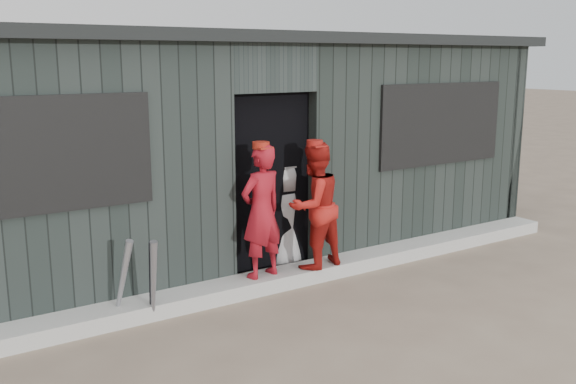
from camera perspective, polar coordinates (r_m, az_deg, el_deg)
ground at (r=5.56m, az=10.55°, el=-13.40°), size 80.00×80.00×0.00m
curb at (r=6.85m, az=-0.09°, el=-7.57°), size 8.00×0.36×0.15m
bat_left at (r=5.93m, az=-14.50°, el=-7.66°), size 0.16×0.35×0.82m
bat_mid at (r=5.87m, az=-11.88°, el=-7.82°), size 0.11×0.25×0.80m
bat_right at (r=5.93m, az=-12.01°, el=-7.78°), size 0.10×0.26×0.77m
player_red_left at (r=6.47m, az=-2.37°, el=-1.74°), size 0.55×0.41×1.37m
player_red_right at (r=6.77m, az=2.34°, el=-1.22°), size 0.72×0.60×1.34m
player_grey_back at (r=7.18m, az=-0.30°, el=-2.21°), size 0.68×0.54×1.21m
dugout at (r=7.99m, az=-6.75°, el=4.11°), size 8.30×3.30×2.62m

